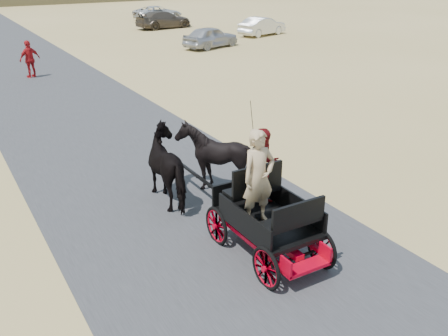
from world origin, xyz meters
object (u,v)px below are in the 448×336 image
carriage (267,237)px  horse_right (214,157)px  car_a (211,37)px  horse_left (172,166)px  car_c (164,20)px  pedestrian (30,59)px  car_d (158,13)px  car_b (262,26)px

carriage → horse_right: (0.55, 3.00, 0.49)m
carriage → car_a: (10.66, 21.16, 0.30)m
horse_left → car_c: bearing=-114.0°
car_a → car_c: bearing=-25.2°
pedestrian → car_d: pedestrian is taller
car_d → car_b: bearing=-170.1°
car_c → car_d: size_ratio=1.04×
pedestrian → car_d: 23.65m
horse_right → car_d: size_ratio=0.39×
carriage → car_d: car_d is taller
car_a → car_b: size_ratio=0.99×
carriage → car_d: 39.27m
car_b → horse_right: bearing=126.3°
horse_left → car_c: horse_left is taller
horse_left → car_b: bearing=-129.1°
horse_right → pedestrian: 15.21m
horse_right → car_c: horse_right is taller
car_c → car_b: bearing=-155.4°
horse_left → horse_right: size_ratio=1.18×
horse_left → pedestrian: bearing=-89.3°
carriage → horse_left: bearing=100.4°
pedestrian → carriage: bearing=72.8°
carriage → horse_left: 3.09m
car_a → car_c: car_c is taller
pedestrian → car_b: bearing=179.0°
horse_right → car_d: bearing=-111.6°
pedestrian → car_c: pedestrian is taller
car_a → pedestrian: bearing=87.1°
car_c → horse_left: bearing=148.7°
car_b → horse_left: bearing=124.4°
car_a → car_b: 6.44m
pedestrian → horse_left: bearing=71.2°
carriage → horse_right: 3.09m
carriage → horse_right: bearing=79.6°
pedestrian → horse_right: bearing=75.4°
carriage → horse_left: size_ratio=1.20×
carriage → horse_right: size_ratio=1.41×
horse_right → car_c: (11.43, 28.15, -0.19)m
carriage → car_c: size_ratio=0.52×
horse_left → car_d: size_ratio=0.46×
car_d → pedestrian: bearing=140.3°
horse_right → car_b: (15.93, 20.92, -0.20)m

